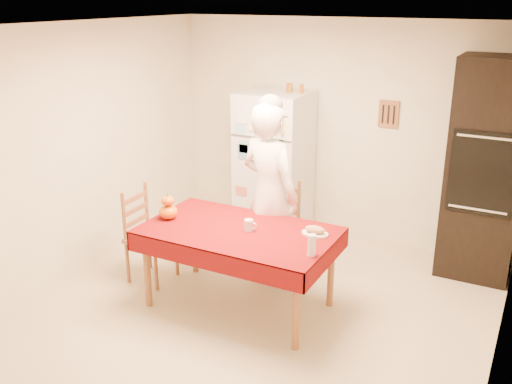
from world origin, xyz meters
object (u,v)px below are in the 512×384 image
Objects in this scene: refrigerator at (274,165)px; oven_cabinet at (486,170)px; dining_table at (239,237)px; pumpkin_lower at (168,212)px; chair_far at (280,224)px; wine_glass at (312,245)px; bread_plate at (315,234)px; coffee_mug at (249,225)px; chair_left at (146,231)px; seated_woman at (270,195)px.

oven_cabinet is at bearing 1.18° from refrigerator.
pumpkin_lower is (-0.70, -0.08, 0.13)m from dining_table.
chair_far is (0.47, -0.84, -0.34)m from refrigerator.
refrigerator is at bearing 123.61° from wine_glass.
coffee_mug is at bearing -161.91° from bread_plate.
refrigerator is 1.02m from chair_far.
chair_left is at bearing 161.49° from pumpkin_lower.
chair_far is at bearing -154.00° from oven_cabinet.
dining_table is 0.15m from coffee_mug.
chair_left is 5.40× the size of wine_glass.
chair_left is 5.46× the size of pumpkin_lower.
oven_cabinet is 22.00× the size of coffee_mug.
refrigerator is 17.00× the size of coffee_mug.
coffee_mug is 0.72m from wine_glass.
pumpkin_lower is 0.73× the size of bread_plate.
coffee_mug is at bearing -71.42° from refrigerator.
bread_plate is (-1.17, -1.52, -0.33)m from oven_cabinet.
coffee_mug is at bearing 114.14° from seated_woman.
refrigerator is 0.94× the size of seated_woman.
oven_cabinet reaches higher than pumpkin_lower.
oven_cabinet is at bearing 35.63° from pumpkin_lower.
oven_cabinet is 12.50× the size of wine_glass.
refrigerator is 2.29m from oven_cabinet.
refrigerator reaches higher than chair_left.
seated_woman is at bearing 42.51° from pumpkin_lower.
oven_cabinet is 3.41m from chair_left.
coffee_mug is (0.09, 0.03, 0.12)m from dining_table.
pumpkin_lower is 1.48m from wine_glass.
refrigerator is 7.08× the size of bread_plate.
chair_left is at bearing 172.65° from wine_glass.
refrigerator is at bearing 108.58° from coffee_mug.
chair_far is 3.96× the size of bread_plate.
dining_table is 0.94× the size of seated_woman.
oven_cabinet is 2.44m from coffee_mug.
wine_glass is at bearing -17.15° from coffee_mug.
dining_table is 17.00× the size of coffee_mug.
pumpkin_lower reaches higher than dining_table.
chair_far is 0.48m from seated_woman.
seated_woman reaches higher than refrigerator.
coffee_mug is at bearing -101.38° from chair_far.
wine_glass is at bearing -118.55° from oven_cabinet.
seated_woman is (0.48, -1.10, 0.06)m from refrigerator.
refrigerator reaches higher than coffee_mug.
coffee_mug is at bearing 162.85° from wine_glass.
wine_glass is (1.87, -0.24, 0.34)m from chair_left.
dining_table is (0.47, -1.68, -0.16)m from refrigerator.
chair_left is 0.52m from pumpkin_lower.
chair_left is at bearing -161.63° from chair_far.
refrigerator is at bearing -49.61° from seated_woman.
chair_far is at bearing 95.94° from coffee_mug.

